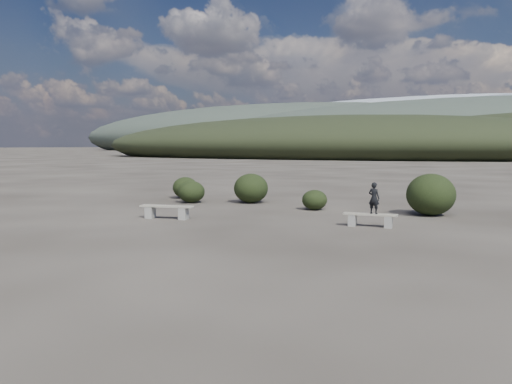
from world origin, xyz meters
The scene contains 10 objects.
ground centered at (0.00, 0.00, 0.00)m, with size 1200.00×1200.00×0.00m, color #2A2520.
bench_left centered at (-3.67, 3.80, 0.28)m, with size 1.90×0.75×0.46m.
bench_right centered at (3.06, 5.11, 0.25)m, with size 1.68×0.50×0.41m.
seated_person centered at (3.16, 5.12, 0.91)m, with size 0.36×0.24×0.98m, color black.
shrub_a centered at (-5.57, 8.32, 0.49)m, with size 1.19×1.19×0.97m, color black.
shrub_b centered at (-3.17, 9.40, 0.65)m, with size 1.51×1.51×1.30m, color black.
shrub_c centered at (0.16, 8.30, 0.40)m, with size 0.99×0.99×0.79m, color black.
shrub_d centered at (4.45, 8.62, 0.76)m, with size 1.73×1.73×1.52m, color black.
shrub_f centered at (-6.87, 9.80, 0.51)m, with size 1.21×1.21×1.02m, color black.
mountain_ridges centered at (-7.48, 339.06, 10.84)m, with size 500.00×400.00×56.00m.
Camera 1 is at (6.45, -10.28, 2.52)m, focal length 35.00 mm.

